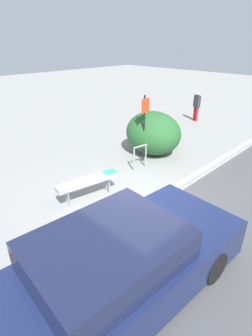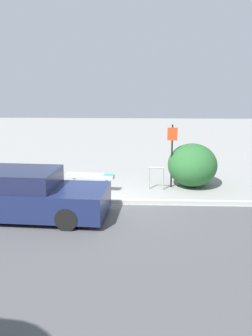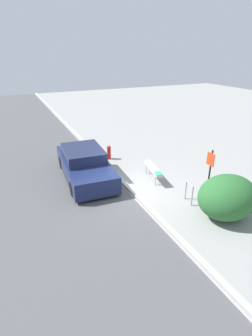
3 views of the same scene
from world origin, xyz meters
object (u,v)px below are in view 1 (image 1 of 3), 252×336
at_px(bike_rack, 140,155).
at_px(sign_post, 144,123).
at_px(pedestrian, 197,105).
at_px(parked_car_near, 116,269).
at_px(bench, 88,181).

xyz_separation_m(bike_rack, sign_post, (0.56, 0.35, 0.88)).
bearing_deg(pedestrian, sign_post, 121.36).
xyz_separation_m(sign_post, pedestrian, (5.81, 1.46, -0.57)).
bearing_deg(parked_car_near, pedestrian, 28.71).
bearing_deg(parked_car_near, bike_rack, 41.31).
distance_m(bike_rack, pedestrian, 6.63).
bearing_deg(bike_rack, pedestrian, 15.87).
xyz_separation_m(sign_post, parked_car_near, (-4.45, -3.36, -0.75)).
height_order(bike_rack, pedestrian, pedestrian).
height_order(sign_post, parked_car_near, sign_post).
xyz_separation_m(bike_rack, pedestrian, (6.37, 1.81, 0.31)).
xyz_separation_m(bench, parked_car_near, (-1.55, -2.75, 0.10)).
bearing_deg(sign_post, bench, -168.12).
distance_m(bike_rack, parked_car_near, 4.91).
bearing_deg(bike_rack, bench, -173.63).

